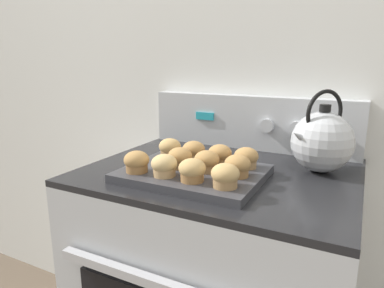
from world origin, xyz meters
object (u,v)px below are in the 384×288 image
object	(u,v)px
muffin_r0_c2	(194,171)
muffin_pan	(193,173)
muffin_r0_c0	(137,162)
muffin_r2_c0	(170,148)
tea_kettle	(322,141)
muffin_r0_c3	(225,176)
muffin_r2_c3	(246,158)
muffin_r0_c1	(164,166)
muffin_r1_c2	(208,162)
muffin_r2_c1	(194,151)
muffin_r1_c1	(180,158)
muffin_r2_c2	(220,155)
muffin_r1_c3	(237,166)

from	to	relation	value
muffin_r0_c2	muffin_pan	bearing A→B (deg)	117.44
muffin_r0_c0	muffin_r2_c0	world-z (taller)	same
muffin_r0_c0	tea_kettle	distance (m)	0.52
muffin_pan	muffin_r0_c3	world-z (taller)	muffin_r0_c3
muffin_r2_c3	tea_kettle	world-z (taller)	tea_kettle
muffin_r0_c1	muffin_r1_c2	distance (m)	0.12
muffin_r2_c1	muffin_r1_c2	bearing A→B (deg)	-44.42
muffin_pan	muffin_r0_c1	size ratio (longest dim) A/B	5.49
muffin_r2_c1	muffin_r2_c3	size ratio (longest dim) A/B	1.00
muffin_r2_c1	muffin_r0_c3	bearing A→B (deg)	-45.18
muffin_r2_c1	muffin_r1_c1	bearing A→B (deg)	-89.51
muffin_r0_c1	muffin_r2_c2	bearing A→B (deg)	61.73
muffin_r2_c0	tea_kettle	xyz separation A→B (m)	(0.42, 0.13, 0.04)
muffin_r0_c1	muffin_r2_c2	size ratio (longest dim) A/B	1.00
muffin_r0_c0	muffin_r1_c1	bearing A→B (deg)	45.08
muffin_r0_c3	muffin_r1_c3	bearing A→B (deg)	90.36
muffin_r2_c3	tea_kettle	distance (m)	0.22
muffin_r2_c2	muffin_r0_c2	bearing A→B (deg)	-90.23
muffin_pan	muffin_r0_c2	xyz separation A→B (m)	(0.04, -0.08, 0.04)
muffin_r2_c0	muffin_r2_c3	bearing A→B (deg)	0.02
muffin_r2_c0	muffin_r2_c2	world-z (taller)	same
muffin_r0_c3	muffin_r2_c0	distance (m)	0.30
muffin_r0_c3	muffin_r0_c2	bearing A→B (deg)	179.27
muffin_r2_c1	muffin_r2_c2	bearing A→B (deg)	-2.93
muffin_r0_c0	muffin_r2_c3	xyz separation A→B (m)	(0.25, 0.17, 0.00)
muffin_r2_c1	muffin_r2_c3	bearing A→B (deg)	-0.63
muffin_r2_c0	muffin_r2_c1	bearing A→B (deg)	1.33
tea_kettle	muffin_pan	bearing A→B (deg)	-144.85
muffin_r2_c0	muffin_r2_c1	distance (m)	0.08
muffin_r0_c0	tea_kettle	world-z (taller)	tea_kettle
muffin_r0_c2	muffin_r2_c1	xyz separation A→B (m)	(-0.08, 0.17, 0.00)
muffin_r2_c2	muffin_r2_c1	bearing A→B (deg)	177.07
muffin_r2_c1	muffin_r2_c3	distance (m)	0.16
muffin_r0_c2	muffin_r2_c2	world-z (taller)	same
muffin_pan	muffin_r2_c2	bearing A→B (deg)	61.53
muffin_r0_c3	muffin_r2_c3	bearing A→B (deg)	91.52
muffin_r0_c1	muffin_r0_c3	world-z (taller)	same
muffin_r1_c3	muffin_r2_c2	xyz separation A→B (m)	(-0.08, 0.08, 0.00)
muffin_r0_c2	muffin_r2_c0	xyz separation A→B (m)	(-0.17, 0.17, 0.00)
muffin_r0_c3	muffin_r1_c2	xyz separation A→B (m)	(-0.08, 0.09, 0.00)
muffin_r1_c3	muffin_r2_c3	size ratio (longest dim) A/B	1.00
muffin_r1_c2	muffin_r2_c2	xyz separation A→B (m)	(0.00, 0.08, 0.00)
muffin_pan	muffin_r0_c1	distance (m)	0.10
muffin_r1_c2	muffin_r2_c3	world-z (taller)	same
muffin_r1_c1	muffin_r2_c2	size ratio (longest dim) A/B	1.00
muffin_r2_c1	tea_kettle	xyz separation A→B (m)	(0.34, 0.13, 0.04)
muffin_pan	muffin_r2_c0	bearing A→B (deg)	146.03
muffin_r2_c0	muffin_r2_c3	world-z (taller)	same
tea_kettle	muffin_r0_c3	bearing A→B (deg)	-120.57
muffin_r1_c1	muffin_r2_c2	bearing A→B (deg)	43.57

